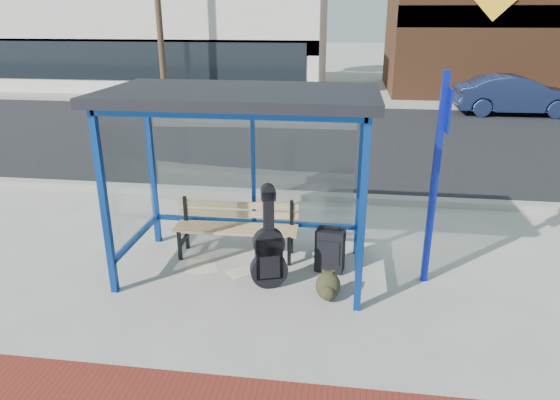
# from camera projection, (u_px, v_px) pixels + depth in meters

# --- Properties ---
(ground) EXTENTS (120.00, 120.00, 0.00)m
(ground) POSITION_uv_depth(u_px,v_px,m) (245.00, 270.00, 6.76)
(ground) COLOR #B2ADA0
(ground) RESTS_ON ground
(curb_near) EXTENTS (60.00, 0.25, 0.12)m
(curb_near) POSITION_uv_depth(u_px,v_px,m) (276.00, 195.00, 9.44)
(curb_near) COLOR gray
(curb_near) RESTS_ON ground
(street_asphalt) EXTENTS (60.00, 10.00, 0.00)m
(street_asphalt) POSITION_uv_depth(u_px,v_px,m) (302.00, 137.00, 14.19)
(street_asphalt) COLOR black
(street_asphalt) RESTS_ON ground
(curb_far) EXTENTS (60.00, 0.25, 0.12)m
(curb_far) POSITION_uv_depth(u_px,v_px,m) (315.00, 105.00, 18.91)
(curb_far) COLOR gray
(curb_far) RESTS_ON ground
(far_sidewalk) EXTENTS (60.00, 4.00, 0.01)m
(far_sidewalk) POSITION_uv_depth(u_px,v_px,m) (318.00, 98.00, 20.69)
(far_sidewalk) COLOR #B2ADA0
(far_sidewalk) RESTS_ON ground
(bus_shelter) EXTENTS (3.30, 1.80, 2.42)m
(bus_shelter) POSITION_uv_depth(u_px,v_px,m) (242.00, 118.00, 6.11)
(bus_shelter) COLOR navy
(bus_shelter) RESTS_ON ground
(storefront_white) EXTENTS (18.00, 6.04, 4.00)m
(storefront_white) POSITION_uv_depth(u_px,v_px,m) (136.00, 43.00, 23.92)
(storefront_white) COLOR silver
(storefront_white) RESTS_ON ground
(storefront_brown) EXTENTS (10.00, 7.08, 6.40)m
(storefront_brown) POSITION_uv_depth(u_px,v_px,m) (508.00, 16.00, 21.79)
(storefront_brown) COLOR #59331E
(storefront_brown) RESTS_ON ground
(bench) EXTENTS (1.75, 0.48, 0.82)m
(bench) POSITION_uv_depth(u_px,v_px,m) (237.00, 225.00, 7.06)
(bench) COLOR black
(bench) RESTS_ON ground
(guitar_bag) EXTENTS (0.49, 0.28, 1.29)m
(guitar_bag) POSITION_uv_depth(u_px,v_px,m) (269.00, 253.00, 6.21)
(guitar_bag) COLOR black
(guitar_bag) RESTS_ON ground
(suitcase) EXTENTS (0.41, 0.30, 0.65)m
(suitcase) POSITION_uv_depth(u_px,v_px,m) (330.00, 250.00, 6.66)
(suitcase) COLOR black
(suitcase) RESTS_ON ground
(backpack) EXTENTS (0.31, 0.28, 0.36)m
(backpack) POSITION_uv_depth(u_px,v_px,m) (328.00, 287.00, 6.03)
(backpack) COLOR black
(backpack) RESTS_ON ground
(sign_post) EXTENTS (0.11, 0.33, 2.68)m
(sign_post) POSITION_uv_depth(u_px,v_px,m) (437.00, 170.00, 6.00)
(sign_post) COLOR #0D1991
(sign_post) RESTS_ON ground
(newspaper_a) EXTENTS (0.38, 0.44, 0.01)m
(newspaper_a) POSITION_uv_depth(u_px,v_px,m) (198.00, 266.00, 6.88)
(newspaper_a) COLOR white
(newspaper_a) RESTS_ON ground
(newspaper_b) EXTENTS (0.42, 0.39, 0.01)m
(newspaper_b) POSITION_uv_depth(u_px,v_px,m) (205.00, 269.00, 6.80)
(newspaper_b) COLOR white
(newspaper_b) RESTS_ON ground
(newspaper_c) EXTENTS (0.44, 0.43, 0.01)m
(newspaper_c) POSITION_uv_depth(u_px,v_px,m) (241.00, 272.00, 6.72)
(newspaper_c) COLOR white
(newspaper_c) RESTS_ON ground
(parked_car) EXTENTS (4.08, 1.48, 1.34)m
(parked_car) POSITION_uv_depth(u_px,v_px,m) (516.00, 95.00, 17.10)
(parked_car) COLOR #192347
(parked_car) RESTS_ON ground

